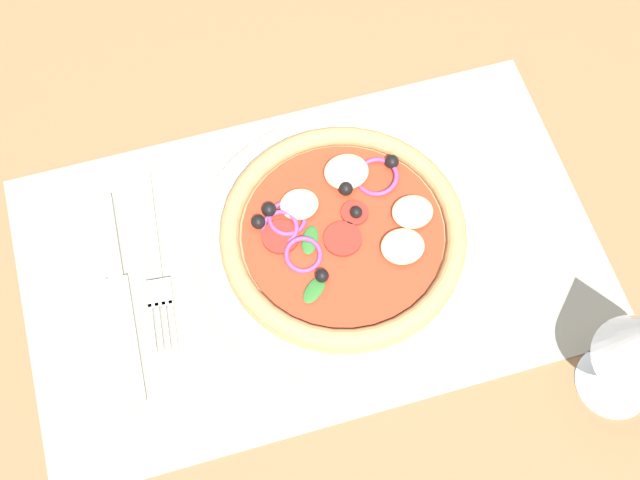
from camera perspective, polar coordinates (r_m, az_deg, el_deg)
ground_plane at (r=81.24cm, az=-0.61°, el=-1.42°), size 190.00×140.00×2.40cm
placemat at (r=79.97cm, az=-0.62°, el=-1.00°), size 51.17×30.73×0.40cm
plate at (r=79.65cm, az=1.38°, el=0.03°), size 26.25×26.25×1.47cm
pizza at (r=78.05cm, az=1.43°, el=0.70°), size 21.72×21.72×2.63cm
fork at (r=80.41cm, az=-10.46°, el=-1.64°), size 3.22×18.06×0.44cm
knife at (r=79.83cm, az=-12.76°, el=-3.54°), size 2.64×20.06×0.62cm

